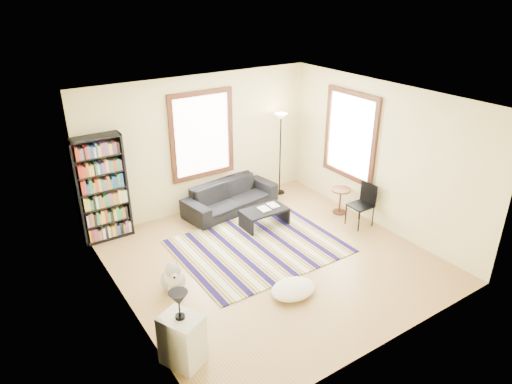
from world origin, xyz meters
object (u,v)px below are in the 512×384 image
side_table (340,201)px  white_cabinet (182,340)px  dog (173,273)px  sofa (231,196)px  coffee_table (264,218)px  floor_lamp (280,155)px  bookshelf (102,189)px  floor_cushion (293,289)px  folding_chair (360,206)px

side_table → white_cabinet: white_cabinet is taller
white_cabinet → dog: 1.55m
sofa → coffee_table: sofa is taller
floor_lamp → dog: (-3.52, -2.00, -0.63)m
sofa → bookshelf: (-2.52, 0.27, 0.70)m
floor_cushion → folding_chair: (2.44, 1.03, 0.34)m
dog → coffee_table: bearing=39.1°
coffee_table → folding_chair: (1.58, -1.02, 0.25)m
bookshelf → coffee_table: bearing=-24.8°
bookshelf → floor_lamp: 3.88m
bookshelf → folding_chair: bookshelf is taller
side_table → dog: (-3.98, -0.51, 0.03)m
floor_lamp → side_table: 1.70m
coffee_table → floor_lamp: 1.76m
floor_lamp → coffee_table: bearing=-137.0°
coffee_table → folding_chair: bearing=-32.7°
floor_lamp → dog: floor_lamp is taller
sofa → floor_cushion: 3.11m
floor_lamp → white_cabinet: 5.34m
floor_cushion → white_cabinet: white_cabinet is taller
bookshelf → side_table: 4.70m
coffee_table → side_table: 1.68m
coffee_table → dog: 2.53m
coffee_table → dog: (-2.35, -0.92, 0.12)m
sofa → side_table: bearing=-46.7°
sofa → floor_lamp: 1.49m
bookshelf → floor_lamp: bearing=-2.5°
sofa → floor_lamp: (1.35, 0.10, 0.63)m
side_table → folding_chair: size_ratio=0.63×
floor_lamp → folding_chair: floor_lamp is taller
sofa → side_table: 2.29m
floor_cushion → white_cabinet: size_ratio=1.06×
sofa → floor_cushion: size_ratio=2.76×
folding_chair → dog: (-3.93, 0.10, -0.13)m
side_table → dog: size_ratio=0.90×
white_cabinet → dog: size_ratio=1.17×
bookshelf → side_table: size_ratio=3.70×
sofa → dog: 2.88m
side_table → white_cabinet: bearing=-156.4°
bookshelf → white_cabinet: size_ratio=2.86×
coffee_table → folding_chair: size_ratio=1.05×
coffee_table → side_table: (1.63, -0.41, 0.09)m
coffee_table → side_table: bearing=-14.0°
floor_cushion → dog: bearing=142.8°
floor_cushion → side_table: size_ratio=1.38×
white_cabinet → dog: bearing=45.6°
floor_cushion → folding_chair: 2.67m
white_cabinet → dog: white_cabinet is taller
white_cabinet → floor_lamp: bearing=15.7°
sofa → coffee_table: (0.19, -0.98, -0.12)m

